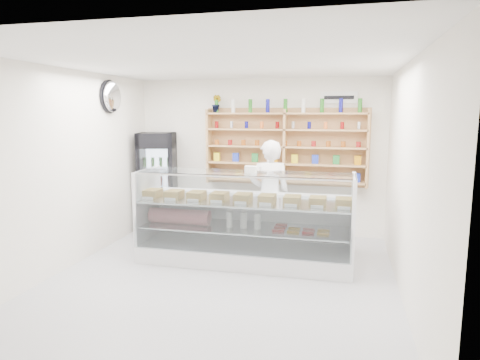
# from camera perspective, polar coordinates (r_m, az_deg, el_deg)

# --- Properties ---
(room) EXTENTS (5.00, 5.00, 5.00)m
(room) POSITION_cam_1_polar(r_m,az_deg,el_deg) (5.44, -2.67, 0.60)
(room) COLOR #ACACB1
(room) RESTS_ON ground
(display_counter) EXTENTS (3.11, 0.93, 1.35)m
(display_counter) POSITION_cam_1_polar(r_m,az_deg,el_deg) (6.35, 0.62, -7.73)
(display_counter) COLOR white
(display_counter) RESTS_ON floor
(shop_worker) EXTENTS (0.73, 0.57, 1.77)m
(shop_worker) POSITION_cam_1_polar(r_m,az_deg,el_deg) (6.83, 3.96, -2.07)
(shop_worker) COLOR silver
(shop_worker) RESTS_ON floor
(drinks_cooler) EXTENTS (0.79, 0.78, 1.83)m
(drinks_cooler) POSITION_cam_1_polar(r_m,az_deg,el_deg) (8.14, -10.92, -0.21)
(drinks_cooler) COLOR black
(drinks_cooler) RESTS_ON floor
(wall_shelving) EXTENTS (2.84, 0.28, 1.33)m
(wall_shelving) POSITION_cam_1_polar(r_m,az_deg,el_deg) (7.59, 5.99, 4.39)
(wall_shelving) COLOR tan
(wall_shelving) RESTS_ON back_wall
(potted_plant) EXTENTS (0.21, 0.18, 0.32)m
(potted_plant) POSITION_cam_1_polar(r_m,az_deg,el_deg) (7.84, -3.15, 10.11)
(potted_plant) COLOR #1E6626
(potted_plant) RESTS_ON wall_shelving
(security_mirror) EXTENTS (0.15, 0.50, 0.50)m
(security_mirror) POSITION_cam_1_polar(r_m,az_deg,el_deg) (7.36, -16.66, 10.60)
(security_mirror) COLOR silver
(security_mirror) RESTS_ON left_wall
(wall_sign) EXTENTS (0.62, 0.03, 0.20)m
(wall_sign) POSITION_cam_1_polar(r_m,az_deg,el_deg) (7.63, 13.06, 10.66)
(wall_sign) COLOR white
(wall_sign) RESTS_ON back_wall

